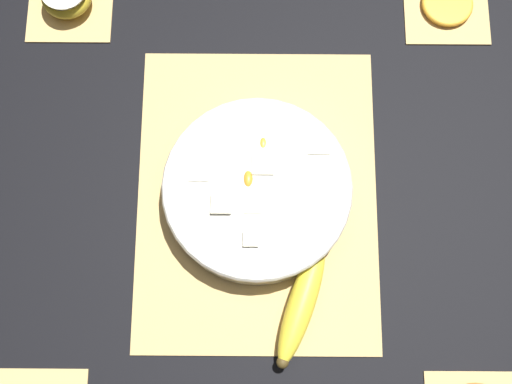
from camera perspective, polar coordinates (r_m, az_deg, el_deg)
ground_plane at (r=1.06m, az=-0.00°, el=-0.39°), size 6.00×6.00×0.00m
bamboo_mat_center at (r=1.05m, az=-0.00°, el=-0.35°), size 0.46×0.35×0.01m
coaster_mat_near_left at (r=1.21m, az=-14.69°, el=14.35°), size 0.13×0.13×0.01m
coaster_mat_far_left at (r=1.21m, az=14.89°, el=14.19°), size 0.13×0.13×0.01m
fruit_salad_bowl at (r=1.02m, az=-0.03°, el=0.16°), size 0.27×0.27×0.06m
whole_banana at (r=1.00m, az=3.56°, el=-8.92°), size 0.18×0.09×0.04m
orange_slice_whole at (r=1.21m, az=14.99°, el=14.37°), size 0.08×0.08×0.01m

